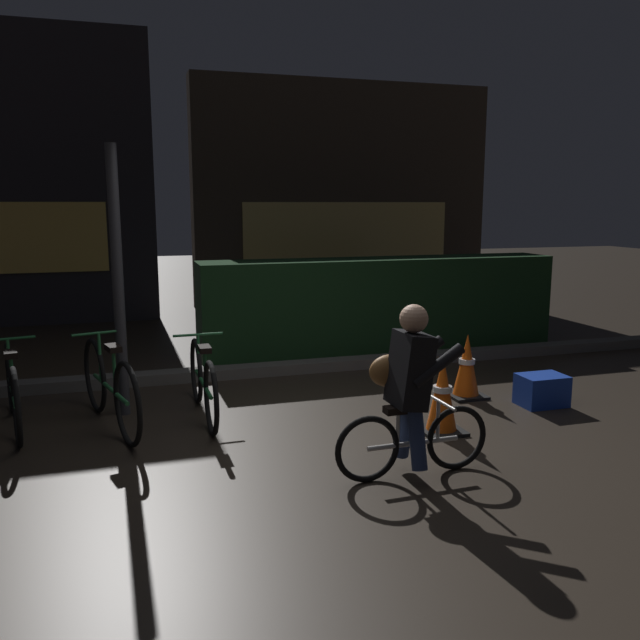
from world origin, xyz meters
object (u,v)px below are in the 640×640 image
(parked_bike_center_right, at_px, (203,382))
(cyclist, at_px, (409,390))
(parked_bike_left_mid, at_px, (13,390))
(parked_bike_center_left, at_px, (110,387))
(traffic_cone_near, at_px, (442,395))
(street_post, at_px, (118,283))
(traffic_cone_far, at_px, (467,367))
(blue_crate, at_px, (542,390))

(parked_bike_center_right, relative_size, cyclist, 1.27)
(parked_bike_left_mid, bearing_deg, parked_bike_center_right, -107.13)
(parked_bike_center_left, bearing_deg, traffic_cone_near, -124.87)
(street_post, bearing_deg, parked_bike_center_left, -107.85)
(parked_bike_left_mid, relative_size, cyclist, 1.30)
(street_post, distance_m, traffic_cone_near, 3.03)
(parked_bike_left_mid, xyz_separation_m, parked_bike_center_left, (0.80, -0.22, 0.02))
(parked_bike_center_left, xyz_separation_m, cyclist, (2.05, -1.68, 0.27))
(street_post, distance_m, traffic_cone_far, 3.46)
(parked_bike_center_left, relative_size, traffic_cone_near, 2.53)
(parked_bike_center_left, relative_size, cyclist, 1.36)
(parked_bike_center_left, xyz_separation_m, traffic_cone_near, (2.69, -0.95, -0.04))
(parked_bike_left_mid, distance_m, parked_bike_center_left, 0.83)
(street_post, distance_m, parked_bike_left_mid, 1.27)
(parked_bike_center_left, distance_m, traffic_cone_near, 2.86)
(cyclist, bearing_deg, street_post, 132.00)
(traffic_cone_far, relative_size, blue_crate, 1.47)
(traffic_cone_near, bearing_deg, blue_crate, 17.35)
(parked_bike_center_left, distance_m, traffic_cone_far, 3.42)
(traffic_cone_far, bearing_deg, cyclist, -130.62)
(street_post, distance_m, blue_crate, 4.11)
(traffic_cone_near, bearing_deg, cyclist, -131.50)
(cyclist, bearing_deg, blue_crate, 28.74)
(traffic_cone_near, height_order, traffic_cone_far, traffic_cone_near)
(parked_bike_left_mid, xyz_separation_m, cyclist, (2.85, -1.90, 0.29))
(parked_bike_center_right, height_order, cyclist, cyclist)
(parked_bike_left_mid, distance_m, blue_crate, 4.84)
(street_post, xyz_separation_m, blue_crate, (3.86, -0.90, -1.07))
(parked_bike_left_mid, xyz_separation_m, traffic_cone_near, (3.50, -1.17, -0.02))
(blue_crate, bearing_deg, parked_bike_center_left, 172.06)
(parked_bike_left_mid, height_order, parked_bike_center_left, parked_bike_center_left)
(parked_bike_center_right, bearing_deg, parked_bike_center_left, 91.66)
(parked_bike_center_right, height_order, blue_crate, parked_bike_center_right)
(parked_bike_center_right, xyz_separation_m, blue_crate, (3.17, -0.59, -0.18))
(parked_bike_center_right, bearing_deg, traffic_cone_far, -93.75)
(street_post, xyz_separation_m, cyclist, (1.94, -2.03, -0.59))
(parked_bike_center_right, bearing_deg, parked_bike_left_mid, 82.70)
(parked_bike_center_left, distance_m, blue_crate, 4.02)
(street_post, height_order, parked_bike_left_mid, street_post)
(blue_crate, distance_m, cyclist, 2.28)
(traffic_cone_near, relative_size, blue_crate, 1.53)
(parked_bike_left_mid, bearing_deg, traffic_cone_near, -119.29)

